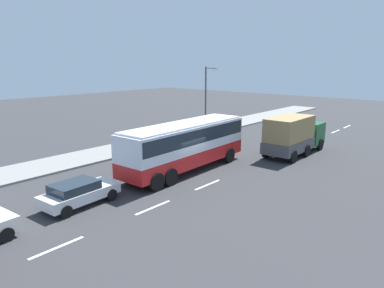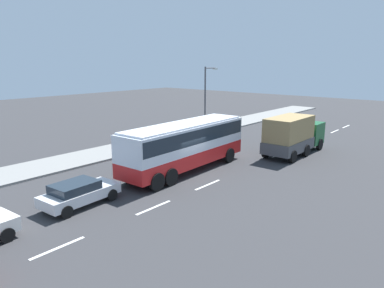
{
  "view_description": "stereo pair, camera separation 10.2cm",
  "coord_description": "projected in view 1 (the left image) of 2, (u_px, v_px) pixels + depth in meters",
  "views": [
    {
      "loc": [
        -17.12,
        -15.21,
        7.36
      ],
      "look_at": [
        0.78,
        0.0,
        1.95
      ],
      "focal_mm": 33.24,
      "sensor_mm": 36.0,
      "label": 1
    },
    {
      "loc": [
        -17.18,
        -15.13,
        7.36
      ],
      "look_at": [
        0.78,
        0.0,
        1.95
      ],
      "focal_mm": 33.24,
      "sensor_mm": 36.0,
      "label": 2
    }
  ],
  "objects": [
    {
      "name": "sidewalk_curb",
      "position": [
        106.0,
        152.0,
        29.39
      ],
      "size": [
        80.0,
        4.0,
        0.15
      ],
      "primitive_type": "cube",
      "color": "gray",
      "rests_on": "ground_plane"
    },
    {
      "name": "pedestrian_near_curb",
      "position": [
        140.0,
        136.0,
        31.18
      ],
      "size": [
        0.32,
        0.32,
        1.52
      ],
      "rotation": [
        0.0,
        0.0,
        3.55
      ],
      "color": "brown",
      "rests_on": "sidewalk_curb"
    },
    {
      "name": "coach_bus",
      "position": [
        185.0,
        142.0,
        24.22
      ],
      "size": [
        10.68,
        2.99,
        3.34
      ],
      "rotation": [
        0.0,
        0.0,
        0.03
      ],
      "color": "red",
      "rests_on": "ground_plane"
    },
    {
      "name": "street_lamp",
      "position": [
        207.0,
        95.0,
        36.1
      ],
      "size": [
        1.99,
        0.24,
        6.79
      ],
      "color": "#47474C",
      "rests_on": "sidewalk_curb"
    },
    {
      "name": "pedestrian_at_crossing",
      "position": [
        181.0,
        129.0,
        34.38
      ],
      "size": [
        0.32,
        0.32,
        1.6
      ],
      "rotation": [
        0.0,
        0.0,
        4.61
      ],
      "color": "black",
      "rests_on": "sidewalk_curb"
    },
    {
      "name": "car_silver_hatch",
      "position": [
        79.0,
        192.0,
        18.56
      ],
      "size": [
        4.22,
        2.04,
        1.33
      ],
      "rotation": [
        0.0,
        0.0,
        0.06
      ],
      "color": "silver",
      "rests_on": "ground_plane"
    },
    {
      "name": "ground_plane",
      "position": [
        185.0,
        174.0,
        23.96
      ],
      "size": [
        120.0,
        120.0,
        0.0
      ],
      "primitive_type": "plane",
      "color": "#333335"
    },
    {
      "name": "lane_centreline",
      "position": [
        254.0,
        165.0,
        25.97
      ],
      "size": [
        45.04,
        0.16,
        0.01
      ],
      "color": "white",
      "rests_on": "ground_plane"
    },
    {
      "name": "cargo_truck",
      "position": [
        294.0,
        134.0,
        28.73
      ],
      "size": [
        7.11,
        2.55,
        3.18
      ],
      "rotation": [
        0.0,
        0.0,
        -0.0
      ],
      "color": "#19592D",
      "rests_on": "ground_plane"
    }
  ]
}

